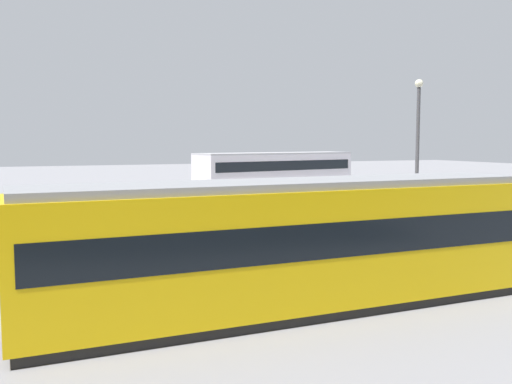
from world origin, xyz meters
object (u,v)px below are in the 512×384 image
object	(u,v)px
double_decker_bus	(275,182)
info_sign	(186,204)
street_lamp	(417,149)
tram_yellow	(291,244)
pedestrian_near_railing	(183,218)

from	to	relation	value
double_decker_bus	info_sign	size ratio (longest dim) A/B	4.67
double_decker_bus	street_lamp	xyz separation A→B (m)	(-1.03, 12.68, 2.24)
tram_yellow	info_sign	distance (m)	11.33
double_decker_bus	pedestrian_near_railing	world-z (taller)	double_decker_bus
double_decker_bus	street_lamp	size ratio (longest dim) A/B	1.58
tram_yellow	pedestrian_near_railing	bearing A→B (deg)	-92.49
double_decker_bus	pedestrian_near_railing	xyz separation A→B (m)	(8.04, 7.04, -1.04)
info_sign	street_lamp	bearing A→B (deg)	155.06
double_decker_bus	info_sign	bearing A→B (deg)	45.30
pedestrian_near_railing	tram_yellow	bearing A→B (deg)	87.51
double_decker_bus	info_sign	world-z (taller)	double_decker_bus
double_decker_bus	street_lamp	distance (m)	12.92
info_sign	street_lamp	distance (m)	10.55
double_decker_bus	tram_yellow	xyz separation A→B (m)	(8.59, 19.68, -0.13)
pedestrian_near_railing	double_decker_bus	bearing A→B (deg)	-138.80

